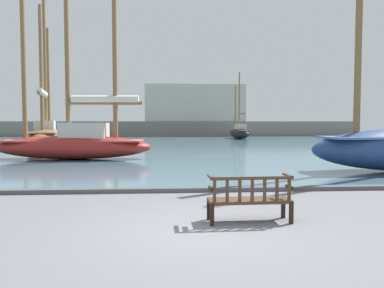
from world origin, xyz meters
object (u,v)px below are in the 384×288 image
(park_bench, at_px, (250,198))
(sailboat_mid_port, at_px, (240,132))
(sailboat_outer_port, at_px, (46,131))
(channel_buoy, at_px, (88,150))
(sailboat_distant_harbor, at_px, (74,140))

(park_bench, height_order, sailboat_mid_port, sailboat_mid_port)
(sailboat_mid_port, bearing_deg, sailboat_outer_port, -145.84)
(park_bench, height_order, channel_buoy, channel_buoy)
(sailboat_mid_port, relative_size, sailboat_distant_harbor, 0.73)
(park_bench, height_order, sailboat_outer_port, sailboat_outer_port)
(sailboat_mid_port, xyz_separation_m, channel_buoy, (-13.37, -21.87, -0.51))
(park_bench, distance_m, sailboat_mid_port, 37.84)
(sailboat_distant_harbor, bearing_deg, sailboat_outer_port, 113.37)
(sailboat_outer_port, bearing_deg, channel_buoy, -60.20)
(sailboat_distant_harbor, bearing_deg, park_bench, -63.00)
(channel_buoy, bearing_deg, park_bench, -67.69)
(sailboat_mid_port, distance_m, sailboat_distant_harbor, 28.12)
(sailboat_outer_port, xyz_separation_m, sailboat_mid_port, (18.65, 12.65, -0.37))
(sailboat_outer_port, bearing_deg, sailboat_distant_harbor, -66.63)
(sailboat_outer_port, relative_size, sailboat_mid_port, 1.71)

